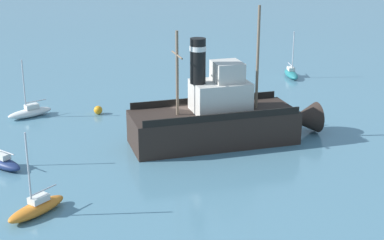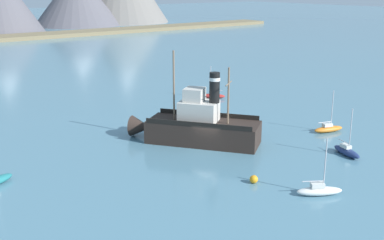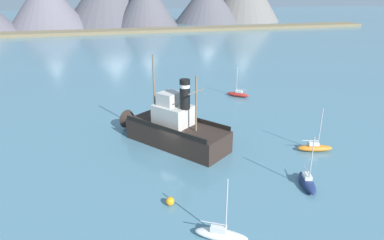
{
  "view_description": "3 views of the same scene",
  "coord_description": "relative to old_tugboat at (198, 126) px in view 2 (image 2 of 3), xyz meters",
  "views": [
    {
      "loc": [
        39.78,
        13.83,
        15.16
      ],
      "look_at": [
        2.86,
        1.0,
        2.21
      ],
      "focal_mm": 55.0,
      "sensor_mm": 36.0,
      "label": 1
    },
    {
      "loc": [
        -30.11,
        -36.59,
        16.73
      ],
      "look_at": [
        -0.99,
        1.37,
        3.07
      ],
      "focal_mm": 45.0,
      "sensor_mm": 36.0,
      "label": 2
    },
    {
      "loc": [
        -7.29,
        -32.46,
        16.47
      ],
      "look_at": [
        2.99,
        2.68,
        2.54
      ],
      "focal_mm": 32.0,
      "sensor_mm": 36.0,
      "label": 3
    }
  ],
  "objects": [
    {
      "name": "ground_plane",
      "position": [
        -0.66,
        -2.52,
        -1.83
      ],
      "size": [
        600.0,
        600.0,
        0.0
      ],
      "primitive_type": "plane",
      "color": "teal"
    },
    {
      "name": "old_tugboat",
      "position": [
        0.0,
        0.0,
        0.0
      ],
      "size": [
        11.14,
        13.67,
        9.9
      ],
      "color": "#2D231E",
      "rests_on": "ground"
    },
    {
      "name": "sailboat_orange",
      "position": [
        14.37,
        -6.34,
        -1.4
      ],
      "size": [
        3.96,
        2.11,
        4.9
      ],
      "color": "orange",
      "rests_on": "ground"
    },
    {
      "name": "sailboat_navy",
      "position": [
        9.43,
        -12.32,
        -1.4
      ],
      "size": [
        2.2,
        3.95,
        4.9
      ],
      "color": "navy",
      "rests_on": "ground"
    },
    {
      "name": "sailboat_red",
      "position": [
        14.57,
        14.95,
        -1.4
      ],
      "size": [
        3.49,
        3.43,
        4.9
      ],
      "color": "#B22823",
      "rests_on": "ground"
    },
    {
      "name": "sailboat_white",
      "position": [
        -0.5,
        -16.74,
        -1.4
      ],
      "size": [
        3.81,
        2.93,
        4.9
      ],
      "color": "white",
      "rests_on": "ground"
    },
    {
      "name": "mooring_buoy",
      "position": [
        -3.03,
        -11.73,
        -1.47
      ],
      "size": [
        0.72,
        0.72,
        0.72
      ],
      "primitive_type": "sphere",
      "color": "orange",
      "rests_on": "ground"
    }
  ]
}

